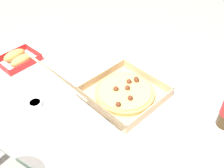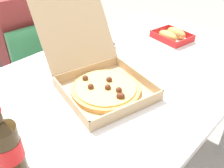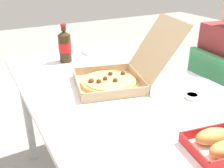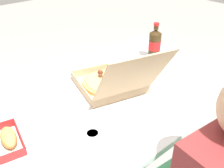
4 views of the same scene
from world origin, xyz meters
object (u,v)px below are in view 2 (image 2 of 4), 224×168
at_px(diner_person, 28,40).
at_px(pizza_box_open, 100,78).
at_px(paper_menu, 198,80).
at_px(dipping_sauce_cup, 111,45).
at_px(cola_bottle, 7,148).
at_px(chair, 39,73).
at_px(bread_side_box, 172,35).

bearing_deg(diner_person, pizza_box_open, -98.66).
height_order(pizza_box_open, paper_menu, pizza_box_open).
bearing_deg(dipping_sauce_cup, pizza_box_open, -143.21).
distance_m(pizza_box_open, dipping_sauce_cup, 0.35).
bearing_deg(pizza_box_open, paper_menu, -39.53).
height_order(cola_bottle, paper_menu, cola_bottle).
relative_size(diner_person, cola_bottle, 5.14).
relative_size(pizza_box_open, cola_bottle, 2.38).
distance_m(diner_person, pizza_box_open, 0.74).
distance_m(cola_bottle, dipping_sauce_cup, 0.78).
distance_m(pizza_box_open, paper_menu, 0.41).
relative_size(chair, paper_menu, 3.95).
bearing_deg(paper_menu, bread_side_box, 25.39).
bearing_deg(paper_menu, chair, 79.91).
relative_size(diner_person, bread_side_box, 5.38).
height_order(cola_bottle, dipping_sauce_cup, cola_bottle).
bearing_deg(bread_side_box, pizza_box_open, -176.70).
relative_size(chair, pizza_box_open, 1.56).
bearing_deg(diner_person, paper_menu, -78.40).
height_order(chair, pizza_box_open, pizza_box_open).
height_order(pizza_box_open, bread_side_box, pizza_box_open).
bearing_deg(cola_bottle, bread_side_box, 7.97).
bearing_deg(dipping_sauce_cup, paper_menu, -86.34).
bearing_deg(bread_side_box, dipping_sauce_cup, 148.54).
height_order(bread_side_box, dipping_sauce_cup, bread_side_box).
bearing_deg(paper_menu, dipping_sauce_cup, 70.95).
xyz_separation_m(pizza_box_open, dipping_sauce_cup, (0.28, 0.21, -0.03)).
xyz_separation_m(diner_person, paper_menu, (0.20, -0.98, 0.06)).
height_order(diner_person, cola_bottle, diner_person).
bearing_deg(chair, bread_side_box, -53.59).
bearing_deg(chair, cola_bottle, -124.50).
relative_size(chair, dipping_sauce_cup, 14.82).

